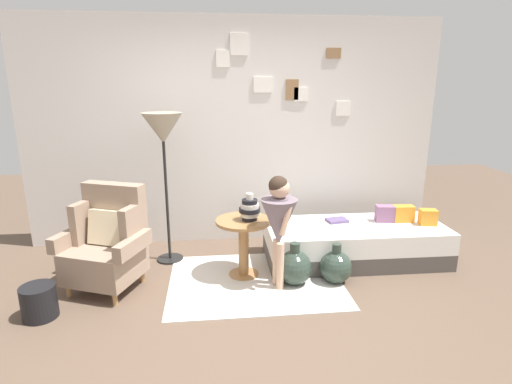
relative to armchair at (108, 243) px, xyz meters
The scene contains 16 objects.
ground_plane 1.56m from the armchair, 33.01° to the right, with size 12.00×12.00×0.00m, color brown.
gallery_wall 1.90m from the armchair, 42.11° to the left, with size 4.80×0.12×2.60m.
rug 1.44m from the armchair, ahead, with size 1.66×1.28×0.01m, color silver.
armchair is the anchor object (origin of this frame).
daybed 2.53m from the armchair, ahead, with size 1.91×0.82×0.40m.
pillow_head 3.28m from the armchair, ahead, with size 0.17×0.12×0.17m, color orange.
pillow_mid 3.08m from the armchair, ahead, with size 0.22×0.12×0.18m, color orange.
pillow_back 2.88m from the armchair, ahead, with size 0.20×0.12×0.18m, color gray.
side_table 1.28m from the armchair, ahead, with size 0.54×0.54×0.59m.
vase_striped 1.36m from the armchair, ahead, with size 0.21×0.21×0.27m.
floor_lamp 1.19m from the armchair, 47.24° to the left, with size 0.41×0.41×1.59m.
person_child 1.61m from the armchair, ahead, with size 0.34×0.34×1.08m.
book_on_daybed 2.38m from the armchair, 11.10° to the left, with size 0.22×0.16×0.03m, color slate.
demijohn_near 1.77m from the armchair, ahead, with size 0.33×0.33×0.42m.
demijohn_far 2.17m from the armchair, ahead, with size 0.31×0.31×0.40m.
magazine_basket 0.74m from the armchair, 132.67° to the right, with size 0.28×0.28×0.28m, color black.
Camera 1 is at (-0.27, -2.87, 1.89)m, focal length 28.78 mm.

